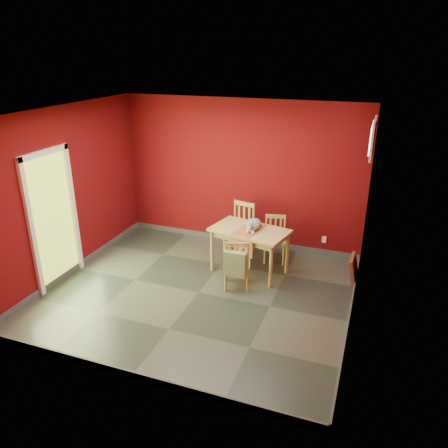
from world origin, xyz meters
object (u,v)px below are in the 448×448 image
(chair_far_right, at_px, (275,238))
(chair_near, at_px, (237,263))
(chair_far_left, at_px, (240,228))
(picture_frame, at_px, (354,269))
(dining_table, at_px, (250,235))
(cat, at_px, (254,223))
(tote_bag, at_px, (235,264))

(chair_far_right, relative_size, chair_near, 0.96)
(chair_far_right, bearing_deg, chair_near, -104.98)
(chair_far_right, bearing_deg, chair_far_left, 177.08)
(chair_far_left, bearing_deg, picture_frame, -10.58)
(dining_table, height_order, cat, cat)
(chair_far_left, distance_m, tote_bag, 1.44)
(chair_far_right, xyz_separation_m, chair_near, (-0.31, -1.16, 0.02))
(chair_far_right, bearing_deg, cat, -113.29)
(chair_far_left, relative_size, cat, 2.04)
(picture_frame, bearing_deg, tote_bag, -148.55)
(chair_near, relative_size, tote_bag, 1.79)
(chair_far_right, relative_size, picture_frame, 1.80)
(chair_near, xyz_separation_m, tote_bag, (0.04, -0.20, 0.09))
(dining_table, distance_m, picture_frame, 1.74)
(chair_far_right, bearing_deg, tote_bag, -101.41)
(chair_near, bearing_deg, cat, 83.18)
(chair_near, bearing_deg, picture_frame, 25.61)
(dining_table, relative_size, picture_frame, 3.01)
(chair_far_left, distance_m, chair_near, 1.24)
(tote_bag, bearing_deg, chair_far_right, 78.59)
(chair_far_left, bearing_deg, chair_far_right, -2.92)
(cat, height_order, picture_frame, cat)
(cat, distance_m, picture_frame, 1.76)
(chair_far_left, relative_size, picture_frame, 2.12)
(chair_near, bearing_deg, chair_far_right, 75.02)
(chair_far_left, relative_size, tote_bag, 2.04)
(dining_table, relative_size, tote_bag, 2.88)
(chair_near, height_order, cat, cat)
(tote_bag, bearing_deg, picture_frame, 31.45)
(chair_far_right, height_order, cat, cat)
(dining_table, distance_m, chair_far_right, 0.69)
(chair_far_right, height_order, picture_frame, chair_far_right)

